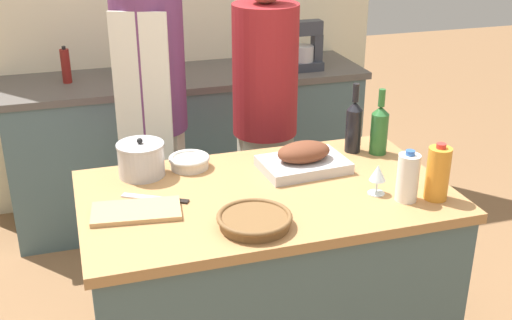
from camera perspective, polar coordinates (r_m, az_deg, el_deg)
kitchen_island at (r=2.73m, az=0.79°, el=-11.03°), size 1.44×0.84×0.88m
back_counter at (r=4.08m, az=-6.02°, el=1.36°), size 2.19×0.60×0.92m
back_wall at (r=4.19m, az=-7.48°, el=13.46°), size 2.69×0.10×2.55m
roasting_pan at (r=2.68m, az=4.25°, el=0.06°), size 0.37×0.26×0.12m
wicker_basket at (r=2.25m, az=-0.14°, el=-5.34°), size 0.27×0.27×0.05m
cutting_board at (r=2.38m, az=-10.59°, el=-4.50°), size 0.34×0.21×0.02m
stock_pot at (r=2.66m, az=-10.17°, el=0.06°), size 0.19×0.19×0.16m
mixing_bowl at (r=2.72m, az=-5.95°, el=-0.12°), size 0.17×0.17×0.05m
juice_jug at (r=2.50m, az=15.86°, el=-1.14°), size 0.09×0.09×0.23m
milk_jug at (r=2.47m, az=13.34°, el=-1.51°), size 0.08×0.08×0.20m
wine_bottle_green at (r=2.87m, az=10.91°, el=2.77°), size 0.08×0.08×0.30m
wine_bottle_dark at (r=2.87m, az=8.69°, el=3.08°), size 0.07×0.07×0.31m
wine_glass_left at (r=2.50m, az=10.77°, el=-1.25°), size 0.07×0.07×0.12m
knife_chef at (r=2.47m, az=-8.75°, el=-3.42°), size 0.24×0.16×0.01m
stand_mixer at (r=4.00m, az=4.58°, el=9.77°), size 0.18×0.14×0.30m
condiment_bottle_tall at (r=3.87m, az=-16.55°, el=8.03°), size 0.05×0.05×0.21m
condiment_bottle_short at (r=3.90m, az=-11.85°, el=8.46°), size 0.06×0.06×0.20m
person_cook_aproned at (r=3.21m, az=-9.26°, el=5.06°), size 0.36×0.38×1.78m
person_cook_guest at (r=3.30m, az=0.80°, el=4.44°), size 0.33×0.33×1.65m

